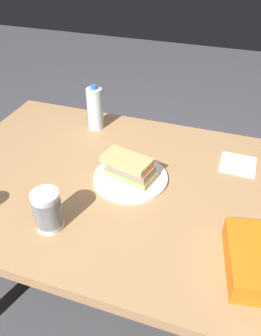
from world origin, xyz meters
name	(u,v)px	position (x,y,z in m)	size (l,w,h in m)	color
ground_plane	(140,303)	(0.00, 0.00, 0.00)	(8.00, 8.00, 0.00)	#4C4C51
dining_table	(143,206)	(0.00, 0.00, 0.65)	(1.50, 0.91, 0.75)	tan
paper_plate	(130,178)	(0.06, -0.02, 0.75)	(0.27, 0.27, 0.01)	white
sandwich	(129,167)	(0.06, -0.02, 0.80)	(0.20, 0.13, 0.08)	#DBB26B
chip_bag	(256,260)	(-0.38, 0.23, 0.78)	(0.23, 0.15, 0.07)	orange
water_bottle_tall	(95,108)	(0.32, -0.32, 0.84)	(0.07, 0.07, 0.20)	silver
plastic_cup_stack	(48,210)	(0.22, 0.27, 0.81)	(0.08, 0.08, 0.13)	silver
paper_napkin	(238,164)	(-0.30, -0.23, 0.75)	(0.13, 0.13, 0.01)	white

